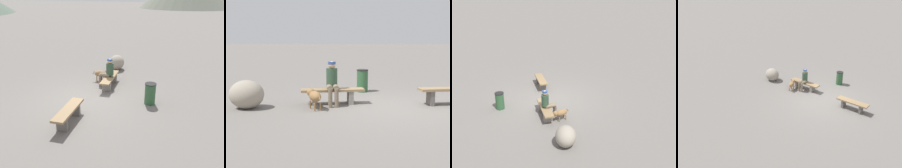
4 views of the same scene
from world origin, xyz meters
The scene contains 7 objects.
ground centered at (0.00, 0.00, -0.03)m, with size 210.00×210.00×0.06m, color slate.
bench_left centered at (-1.60, -0.23, 0.34)m, with size 1.59×0.55×0.48m.
bench_right centered at (1.57, -0.36, 0.30)m, with size 1.80×0.57×0.44m.
seated_person centered at (1.58, -0.26, 0.69)m, with size 0.36×0.63×1.21m.
dog centered at (2.05, 0.23, 0.35)m, with size 0.47×0.71×0.51m.
trash_bin centered at (0.54, -2.29, 0.39)m, with size 0.40×0.40×0.78m.
boulder centered at (3.83, 0.13, 0.38)m, with size 0.76×0.92×0.76m, color gray.
Camera 3 is at (12.49, -1.42, 6.15)m, focal length 46.35 mm.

